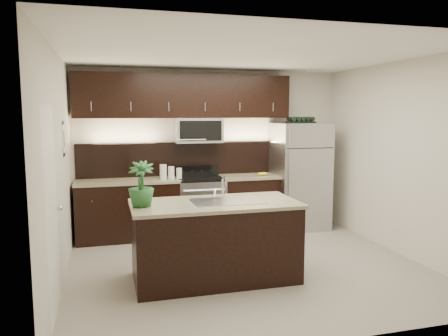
# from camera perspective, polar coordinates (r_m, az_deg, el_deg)

# --- Properties ---
(ground) EXTENTS (4.50, 4.50, 0.00)m
(ground) POSITION_cam_1_polar(r_m,az_deg,el_deg) (5.83, 2.92, -12.67)
(ground) COLOR gray
(ground) RESTS_ON ground
(room_walls) EXTENTS (4.52, 4.02, 2.71)m
(room_walls) POSITION_cam_1_polar(r_m,az_deg,el_deg) (5.42, 2.04, 4.18)
(room_walls) COLOR beige
(room_walls) RESTS_ON ground
(counter_run) EXTENTS (3.51, 0.65, 0.94)m
(counter_run) POSITION_cam_1_polar(r_m,az_deg,el_deg) (7.18, -4.75, -4.99)
(counter_run) COLOR black
(counter_run) RESTS_ON ground
(upper_fixtures) EXTENTS (3.49, 0.40, 1.66)m
(upper_fixtures) POSITION_cam_1_polar(r_m,az_deg,el_deg) (7.17, -4.89, 8.43)
(upper_fixtures) COLOR black
(upper_fixtures) RESTS_ON counter_run
(island) EXTENTS (1.96, 0.96, 0.94)m
(island) POSITION_cam_1_polar(r_m,az_deg,el_deg) (5.26, -1.18, -9.47)
(island) COLOR black
(island) RESTS_ON ground
(sink_faucet) EXTENTS (0.84, 0.50, 0.28)m
(sink_faucet) POSITION_cam_1_polar(r_m,az_deg,el_deg) (5.19, 0.39, -4.19)
(sink_faucet) COLOR silver
(sink_faucet) RESTS_ON island
(refrigerator) EXTENTS (0.87, 0.79, 1.81)m
(refrigerator) POSITION_cam_1_polar(r_m,az_deg,el_deg) (7.63, 9.81, -1.01)
(refrigerator) COLOR #B2B2B7
(refrigerator) RESTS_ON ground
(wine_rack) EXTENTS (0.45, 0.28, 0.10)m
(wine_rack) POSITION_cam_1_polar(r_m,az_deg,el_deg) (7.55, 9.97, 6.18)
(wine_rack) COLOR black
(wine_rack) RESTS_ON refrigerator
(plant) EXTENTS (0.32, 0.32, 0.51)m
(plant) POSITION_cam_1_polar(r_m,az_deg,el_deg) (4.94, -10.78, -2.08)
(plant) COLOR #205023
(plant) RESTS_ON island
(canisters) EXTENTS (0.35, 0.11, 0.24)m
(canisters) POSITION_cam_1_polar(r_m,az_deg,el_deg) (6.98, -7.16, -0.57)
(canisters) COLOR silver
(canisters) RESTS_ON counter_run
(french_press) EXTENTS (0.10, 0.10, 0.29)m
(french_press) POSITION_cam_1_polar(r_m,az_deg,el_deg) (7.49, 7.60, -0.03)
(french_press) COLOR silver
(french_press) RESTS_ON counter_run
(bananas) EXTENTS (0.21, 0.18, 0.06)m
(bananas) POSITION_cam_1_polar(r_m,az_deg,el_deg) (7.32, 4.64, -0.78)
(bananas) COLOR yellow
(bananas) RESTS_ON counter_run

